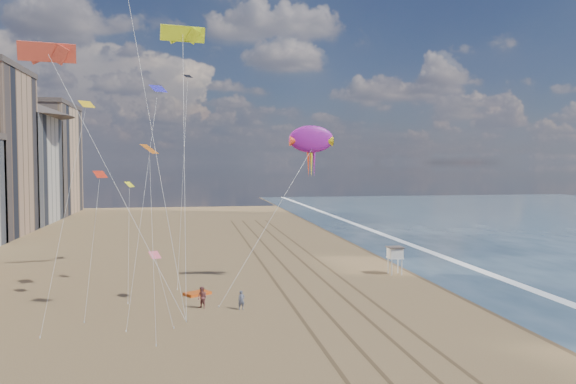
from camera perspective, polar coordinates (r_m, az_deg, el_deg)
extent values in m
plane|color=brown|center=(34.45, 7.93, -18.32)|extent=(260.00, 260.00, 0.00)
plane|color=#42301E|center=(77.25, 12.26, -6.39)|extent=(260.00, 260.00, 0.00)
plane|color=white|center=(78.92, 15.10, -6.22)|extent=(260.00, 260.00, 0.00)
cube|color=brown|center=(62.42, -1.73, -8.55)|extent=(0.28, 120.00, 0.01)
cube|color=brown|center=(62.80, 0.46, -8.48)|extent=(0.28, 120.00, 0.01)
cube|color=brown|center=(63.35, 2.98, -8.38)|extent=(0.28, 120.00, 0.01)
cube|color=brown|center=(63.87, 4.93, -8.30)|extent=(0.28, 120.00, 0.01)
cube|color=#BCB2A3|center=(127.59, -26.16, 2.02)|extent=(15.00, 22.00, 22.00)
cone|color=#473D38|center=(128.11, -26.30, 7.93)|extent=(34.22, 34.22, 4.40)
cube|color=tan|center=(148.96, -24.00, 2.93)|extent=(16.00, 24.00, 26.00)
cube|color=#473D38|center=(149.61, -24.11, 8.11)|extent=(16.32, 24.48, 1.00)
cylinder|color=silver|center=(63.67, 10.50, -7.59)|extent=(0.12, 0.12, 1.73)
cylinder|color=silver|center=(64.08, 11.47, -7.53)|extent=(0.12, 0.12, 1.73)
cylinder|color=silver|center=(64.74, 10.14, -7.41)|extent=(0.12, 0.12, 1.73)
cylinder|color=silver|center=(65.14, 11.10, -7.35)|extent=(0.12, 0.12, 1.73)
cube|color=silver|center=(64.23, 10.81, -6.58)|extent=(1.54, 1.54, 0.12)
cube|color=silver|center=(64.14, 10.82, -6.08)|extent=(1.44, 1.44, 1.06)
cube|color=#473D38|center=(64.04, 10.82, -5.52)|extent=(1.73, 1.73, 0.10)
cube|color=#D74F12|center=(54.63, -9.20, -10.13)|extent=(2.74, 2.48, 0.26)
ellipsoid|color=#961798|center=(57.69, 2.38, 5.39)|extent=(4.57, 0.86, 2.71)
cone|color=red|center=(57.36, 0.78, 5.21)|extent=(1.22, 1.02, 1.02)
cone|color=yellow|center=(58.06, 3.96, 5.17)|extent=(1.22, 1.02, 1.02)
cylinder|color=silver|center=(53.07, -1.95, -3.01)|extent=(0.03, 0.03, 18.90)
imported|color=slate|center=(48.76, -4.76, -10.89)|extent=(0.66, 0.51, 1.62)
imported|color=#8F4C49|center=(49.45, -8.71, -10.56)|extent=(1.16, 1.15, 1.89)
cube|color=#E5FB1A|center=(63.08, -10.64, 15.52)|extent=(4.77, 1.59, 1.63)
cube|color=#DC4530|center=(52.59, -23.28, 12.91)|extent=(4.64, 1.56, 1.59)
plane|color=yellow|center=(59.67, -15.81, 0.76)|extent=(1.22, 1.24, 0.55)
plane|color=red|center=(52.81, -18.55, 1.72)|extent=(1.64, 1.59, 0.62)
plane|color=black|center=(66.50, -10.15, 11.52)|extent=(1.57, 1.52, 0.50)
plane|color=gold|center=(54.37, -19.78, 8.40)|extent=(1.93, 1.88, 0.70)
plane|color=#EF5D70|center=(52.86, -13.38, -6.24)|extent=(1.49, 1.42, 0.55)
plane|color=#2621B4|center=(53.11, -13.06, 10.20)|extent=(2.11, 2.02, 0.77)
plane|color=#C45A12|center=(46.69, -13.91, 4.27)|extent=(1.68, 1.78, 0.77)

